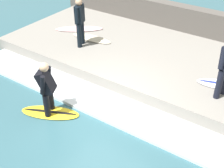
# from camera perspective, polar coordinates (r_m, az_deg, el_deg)

# --- Properties ---
(ground_plane) EXTENTS (28.00, 28.00, 0.00)m
(ground_plane) POSITION_cam_1_polar(r_m,az_deg,el_deg) (8.54, -2.25, -5.71)
(ground_plane) COLOR #335B66
(concrete_ledge) EXTENTS (4.40, 10.88, 0.46)m
(concrete_ledge) POSITION_cam_1_polar(r_m,az_deg,el_deg) (10.70, 8.02, 4.24)
(concrete_ledge) COLOR gray
(concrete_ledge) RESTS_ON ground_plane
(back_wall) EXTENTS (0.50, 11.42, 1.40)m
(back_wall) POSITION_cam_1_polar(r_m,az_deg,el_deg) (12.54, 13.53, 10.54)
(back_wall) COLOR #544F49
(back_wall) RESTS_ON ground_plane
(wave_foam_crest) EXTENTS (1.18, 10.34, 0.10)m
(wave_foam_crest) POSITION_cam_1_polar(r_m,az_deg,el_deg) (8.77, -0.65, -4.06)
(wave_foam_crest) COLOR silver
(wave_foam_crest) RESTS_ON ground_plane
(surfboard_riding) EXTENTS (1.22, 1.72, 0.07)m
(surfboard_riding) POSITION_cam_1_polar(r_m,az_deg,el_deg) (8.74, -11.24, -5.13)
(surfboard_riding) COLOR yellow
(surfboard_riding) RESTS_ON ground_plane
(surfer_riding) EXTENTS (0.56, 0.58, 1.53)m
(surfer_riding) POSITION_cam_1_polar(r_m,az_deg,el_deg) (8.23, -11.89, -0.35)
(surfer_riding) COLOR black
(surfer_riding) RESTS_ON surfboard_riding
(surfer_waiting_near) EXTENTS (0.54, 0.36, 1.67)m
(surfer_waiting_near) POSITION_cam_1_polar(r_m,az_deg,el_deg) (10.81, -5.90, 11.59)
(surfer_waiting_near) COLOR black
(surfer_waiting_near) RESTS_ON concrete_ledge
(surfboard_waiting_near) EXTENTS (0.61, 1.65, 0.06)m
(surfboard_waiting_near) POSITION_cam_1_polar(r_m,az_deg,el_deg) (11.61, -3.76, 8.38)
(surfboard_waiting_near) COLOR beige
(surfboard_waiting_near) RESTS_ON concrete_ledge
(surfboard_spare) EXTENTS (1.56, 1.81, 0.06)m
(surfboard_spare) POSITION_cam_1_polar(r_m,az_deg,el_deg) (12.43, -6.03, 10.03)
(surfboard_spare) COLOR beige
(surfboard_spare) RESTS_ON concrete_ledge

